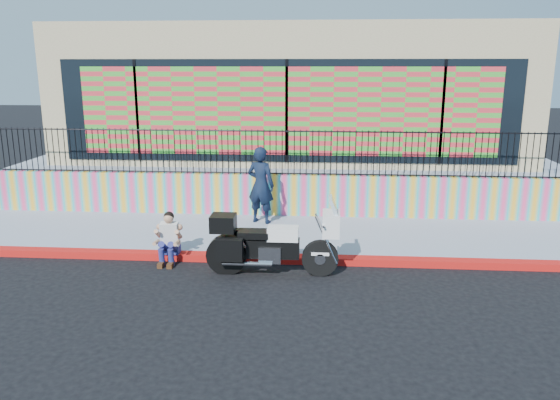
# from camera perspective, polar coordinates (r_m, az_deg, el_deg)

# --- Properties ---
(ground) EXTENTS (90.00, 90.00, 0.00)m
(ground) POSITION_cam_1_polar(r_m,az_deg,el_deg) (11.73, -0.65, -6.47)
(ground) COLOR black
(ground) RESTS_ON ground
(red_curb) EXTENTS (16.00, 0.30, 0.15)m
(red_curb) POSITION_cam_1_polar(r_m,az_deg,el_deg) (11.71, -0.65, -6.13)
(red_curb) COLOR red
(red_curb) RESTS_ON ground
(sidewalk) EXTENTS (16.00, 3.00, 0.15)m
(sidewalk) POSITION_cam_1_polar(r_m,az_deg,el_deg) (13.26, -0.03, -3.69)
(sidewalk) COLOR #878FA2
(sidewalk) RESTS_ON ground
(mural_wall) EXTENTS (16.00, 0.20, 1.10)m
(mural_wall) POSITION_cam_1_polar(r_m,az_deg,el_deg) (14.64, 0.45, 0.53)
(mural_wall) COLOR #FF4380
(mural_wall) RESTS_ON sidewalk
(metal_fence) EXTENTS (15.80, 0.04, 1.20)m
(metal_fence) POSITION_cam_1_polar(r_m,az_deg,el_deg) (14.41, 0.46, 4.98)
(metal_fence) COLOR black
(metal_fence) RESTS_ON mural_wall
(elevated_platform) EXTENTS (16.00, 10.00, 1.25)m
(elevated_platform) POSITION_cam_1_polar(r_m,az_deg,el_deg) (19.64, 1.48, 3.75)
(elevated_platform) COLOR #878FA2
(elevated_platform) RESTS_ON ground
(storefront_building) EXTENTS (14.00, 8.06, 4.00)m
(storefront_building) POSITION_cam_1_polar(r_m,az_deg,el_deg) (19.13, 1.49, 11.40)
(storefront_building) COLOR tan
(storefront_building) RESTS_ON elevated_platform
(police_motorcycle) EXTENTS (2.60, 0.86, 1.62)m
(police_motorcycle) POSITION_cam_1_polar(r_m,az_deg,el_deg) (10.85, -1.00, -4.40)
(police_motorcycle) COLOR black
(police_motorcycle) RESTS_ON ground
(police_officer) EXTENTS (0.83, 0.68, 1.96)m
(police_officer) POSITION_cam_1_polar(r_m,az_deg,el_deg) (13.84, -2.02, 1.58)
(police_officer) COLOR black
(police_officer) RESTS_ON sidewalk
(seated_man) EXTENTS (0.54, 0.71, 1.06)m
(seated_man) POSITION_cam_1_polar(r_m,az_deg,el_deg) (11.77, -11.59, -4.38)
(seated_man) COLOR navy
(seated_man) RESTS_ON ground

